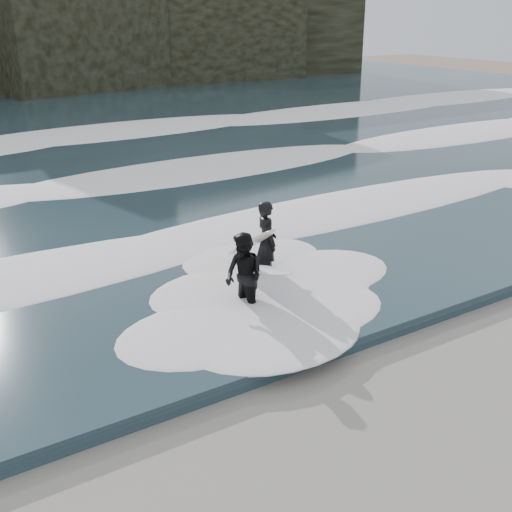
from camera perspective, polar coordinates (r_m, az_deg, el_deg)
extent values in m
plane|color=#886A51|center=(10.09, 17.64, -16.42)|extent=(120.00, 120.00, 0.00)
ellipsoid|color=white|center=(16.24, -6.92, 0.94)|extent=(60.00, 3.20, 0.20)
ellipsoid|color=white|center=(22.47, -14.94, 6.19)|extent=(60.00, 4.00, 0.24)
ellipsoid|color=white|center=(30.97, -20.41, 9.66)|extent=(60.00, 4.80, 0.30)
imported|color=black|center=(14.69, 0.94, 1.25)|extent=(0.59, 0.78, 1.94)
ellipsoid|color=silver|center=(14.51, -0.48, 1.16)|extent=(0.59, 1.91, 1.28)
imported|color=black|center=(12.92, -1.07, -1.89)|extent=(0.78, 0.96, 1.84)
ellipsoid|color=white|center=(13.10, 0.49, -1.23)|extent=(0.67, 1.98, 0.55)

